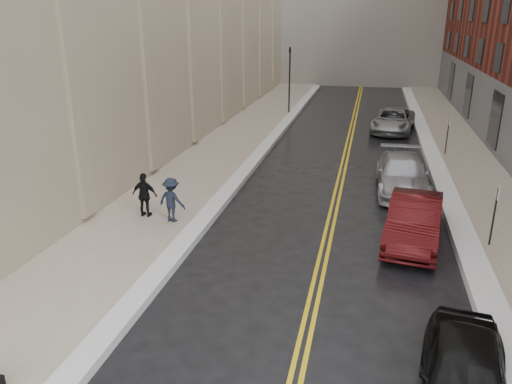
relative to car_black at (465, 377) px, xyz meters
The scene contains 16 objects.
ground 5.90m from the car_black, behind, with size 160.00×160.00×0.00m, color black.
sidewalk_left 18.98m from the car_black, 123.10° to the left, with size 4.00×64.00×0.15m, color gray.
sidewalk_right 16.21m from the car_black, 78.82° to the left, with size 3.00×64.00×0.15m, color gray.
lane_stripe_a 16.28m from the car_black, 102.35° to the left, with size 0.12×64.00×0.01m, color gold.
lane_stripe_b 16.23m from the car_black, 101.52° to the left, with size 0.12×64.00×0.01m, color gold.
snow_ridge_left 17.82m from the car_black, 116.90° to the left, with size 0.70×60.80×0.26m, color silver.
snow_ridge_right 15.95m from the car_black, 85.35° to the left, with size 0.85×60.80×0.30m, color silver.
traffic_signal 31.15m from the car_black, 105.80° to the left, with size 0.18×0.15×5.20m.
parking_sign_near 8.17m from the car_black, 75.49° to the left, with size 0.06×0.35×2.23m.
parking_sign_far 20.00m from the car_black, 84.14° to the left, with size 0.06×0.35×2.23m.
car_black is the anchor object (origin of this frame).
car_maroon 7.91m from the car_black, 93.31° to the left, with size 1.70×4.87×1.61m, color #450C0E.
car_silver_near 13.34m from the car_black, 92.62° to the left, with size 2.18×5.37×1.56m, color #9E9FA6.
car_silver_far 25.69m from the car_black, 91.47° to the left, with size 2.53×5.49×1.53m, color gray.
pedestrian_b 11.80m from the car_black, 140.95° to the left, with size 1.09×0.63×1.69m, color black.
pedestrian_c 12.87m from the car_black, 143.50° to the left, with size 1.01×0.42×1.72m, color black.
Camera 1 is at (3.64, -8.65, 7.48)m, focal length 35.00 mm.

